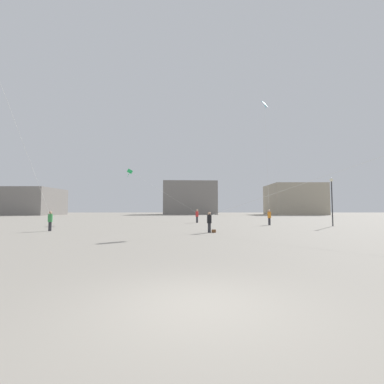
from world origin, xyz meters
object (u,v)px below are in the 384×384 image
(person_in_red, at_px, (196,215))
(building_left_hall, at_px, (21,202))
(kite_cyan_delta, at_px, (264,106))
(person_in_orange, at_px, (269,217))
(building_centre_hall, at_px, (189,198))
(person_in_black, at_px, (209,221))
(person_in_green, at_px, (49,220))
(building_right_hall, at_px, (293,200))
(kite_emerald_delta, at_px, (132,173))
(handbag_beside_flyer, at_px, (213,231))
(lamppost_east, at_px, (331,194))

(person_in_red, xyz_separation_m, building_left_hall, (-55.60, 50.59, 3.30))
(person_in_red, distance_m, kite_cyan_delta, 16.23)
(person_in_orange, xyz_separation_m, building_centre_hall, (-9.79, 69.02, 4.92))
(person_in_red, bearing_deg, kite_cyan_delta, -102.96)
(person_in_black, height_order, person_in_green, person_in_green)
(person_in_red, bearing_deg, building_right_hall, -15.62)
(kite_emerald_delta, relative_size, handbag_beside_flyer, 30.13)
(person_in_red, height_order, person_in_green, person_in_red)
(person_in_orange, height_order, kite_cyan_delta, kite_cyan_delta)
(person_in_red, relative_size, kite_emerald_delta, 0.19)
(person_in_orange, xyz_separation_m, handbag_beside_flyer, (-7.18, -9.96, -0.86))
(person_in_orange, distance_m, lamppost_east, 6.99)
(building_right_hall, bearing_deg, building_left_hall, -176.27)
(person_in_black, xyz_separation_m, lamppost_east, (13.75, 8.07, 2.56))
(kite_emerald_delta, xyz_separation_m, building_left_hall, (-46.76, 50.37, -2.47))
(person_in_black, distance_m, kite_emerald_delta, 19.25)
(building_left_hall, xyz_separation_m, lamppost_east, (70.01, -57.97, -0.84))
(building_centre_hall, bearing_deg, person_in_black, -88.36)
(kite_emerald_delta, distance_m, building_centre_hall, 63.82)
(person_in_orange, xyz_separation_m, kite_emerald_delta, (-17.03, 5.61, 5.79))
(person_in_green, bearing_deg, building_left_hall, 109.45)
(person_in_black, xyz_separation_m, person_in_orange, (7.53, 10.06, 0.09))
(building_centre_hall, relative_size, handbag_beside_flyer, 61.46)
(person_in_orange, bearing_deg, person_in_green, 162.31)
(person_in_green, distance_m, person_in_orange, 22.35)
(person_in_orange, distance_m, building_right_hall, 67.31)
(person_in_red, bearing_deg, person_in_green, 153.69)
(person_in_orange, height_order, kite_emerald_delta, kite_emerald_delta)
(person_in_red, distance_m, building_right_hall, 66.24)
(person_in_orange, bearing_deg, person_in_red, 106.66)
(building_left_hall, distance_m, building_right_hall, 90.20)
(kite_cyan_delta, xyz_separation_m, building_left_hall, (-63.77, 55.06, -9.99))
(building_right_hall, distance_m, handbag_beside_flyer, 79.35)
(person_in_orange, bearing_deg, building_left_hall, 98.78)
(person_in_red, height_order, building_centre_hall, building_centre_hall)
(person_in_black, height_order, kite_emerald_delta, kite_emerald_delta)
(person_in_orange, height_order, handbag_beside_flyer, person_in_orange)
(building_right_hall, height_order, handbag_beside_flyer, building_right_hall)
(person_in_black, bearing_deg, building_right_hall, 152.21)
(person_in_green, height_order, building_left_hall, building_left_hall)
(lamppost_east, height_order, handbag_beside_flyer, lamppost_east)
(kite_emerald_delta, bearing_deg, building_left_hall, 132.87)
(kite_cyan_delta, height_order, building_centre_hall, kite_cyan_delta)
(person_in_black, distance_m, lamppost_east, 16.15)
(person_in_black, height_order, kite_cyan_delta, kite_cyan_delta)
(person_in_green, bearing_deg, building_right_hall, 41.97)
(person_in_orange, relative_size, kite_cyan_delta, 0.13)
(building_right_hall, height_order, lamppost_east, building_right_hall)
(person_in_green, distance_m, lamppost_east, 27.79)
(person_in_black, xyz_separation_m, person_in_green, (-13.16, 1.60, 0.02))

